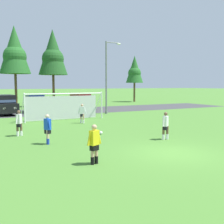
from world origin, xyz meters
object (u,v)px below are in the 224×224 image
object	(u,v)px
player_winger_left	(166,126)
parked_car_slot_far_left	(5,105)
referee	(94,144)
parked_car_slot_center_left	(61,103)
player_defender_far	(19,123)
soccer_ball	(101,133)
street_lamp	(108,77)
player_midfield_center	(48,129)
soccer_goal	(63,106)
player_striker_near	(82,114)
parked_car_slot_left	(35,103)
parked_car_slot_center	(81,101)

from	to	relation	value
player_winger_left	parked_car_slot_far_left	world-z (taller)	parked_car_slot_far_left
referee	parked_car_slot_center_left	size ratio (longest dim) A/B	0.38
player_defender_far	parked_car_slot_center_left	bearing A→B (deg)	64.16
soccer_ball	street_lamp	xyz separation A→B (m)	(6.30, 11.48, 4.05)
street_lamp	player_midfield_center	bearing A→B (deg)	-128.47
soccer_goal	player_striker_near	xyz separation A→B (m)	(0.67, -3.14, -0.47)
parked_car_slot_far_left	street_lamp	world-z (taller)	street_lamp
player_winger_left	parked_car_slot_left	bearing A→B (deg)	99.26
soccer_goal	parked_car_slot_center	distance (m)	10.69
parked_car_slot_center	soccer_ball	bearing A→B (deg)	-107.25
street_lamp	soccer_goal	bearing A→B (deg)	-155.27
player_defender_far	parked_car_slot_left	world-z (taller)	parked_car_slot_left
referee	parked_car_slot_center	distance (m)	25.40
player_defender_far	soccer_ball	bearing A→B (deg)	-21.89
player_striker_near	player_midfield_center	bearing A→B (deg)	-124.66
referee	street_lamp	xyz separation A→B (m)	(9.43, 17.43, 3.34)
referee	player_defender_far	bearing A→B (deg)	102.08
player_winger_left	soccer_ball	bearing A→B (deg)	129.26
player_striker_near	street_lamp	xyz separation A→B (m)	(5.43, 5.95, 3.34)
player_midfield_center	parked_car_slot_far_left	distance (m)	16.89
parked_car_slot_center_left	parked_car_slot_center	distance (m)	2.68
soccer_ball	player_winger_left	xyz separation A→B (m)	(2.68, -3.28, 0.71)
parked_car_slot_far_left	parked_car_slot_center	xyz separation A→B (m)	(9.64, 2.30, 0.00)
player_midfield_center	soccer_ball	bearing A→B (deg)	18.37
soccer_goal	street_lamp	world-z (taller)	street_lamp
parked_car_slot_left	player_midfield_center	bearing A→B (deg)	-100.03
parked_car_slot_center	player_midfield_center	bearing A→B (deg)	-116.08
street_lamp	player_winger_left	bearing A→B (deg)	-103.77
soccer_ball	player_defender_far	xyz separation A→B (m)	(-4.82, 1.93, 0.71)
player_winger_left	parked_car_slot_center	world-z (taller)	parked_car_slot_center
soccer_ball	parked_car_slot_center	world-z (taller)	parked_car_slot_center
player_winger_left	parked_car_slot_center	distance (m)	21.39
soccer_ball	parked_car_slot_far_left	distance (m)	16.17
parked_car_slot_center_left	parked_car_slot_center	xyz separation A→B (m)	(2.67, 0.06, 0.24)
player_striker_near	parked_car_slot_center_left	xyz separation A→B (m)	(2.02, 12.32, 0.05)
player_defender_far	referee	bearing A→B (deg)	-77.92
referee	parked_car_slot_left	bearing A→B (deg)	83.72
player_striker_near	street_lamp	size ratio (longest dim) A/B	0.20
referee	player_striker_near	size ratio (longest dim) A/B	1.00
parked_car_slot_far_left	parked_car_slot_center_left	distance (m)	7.32
soccer_ball	player_striker_near	size ratio (longest dim) A/B	0.13
soccer_ball	referee	xyz separation A→B (m)	(-3.13, -5.95, 0.71)
parked_car_slot_center_left	player_defender_far	bearing A→B (deg)	-115.84
player_striker_near	player_defender_far	bearing A→B (deg)	-147.71
player_striker_near	player_defender_far	xyz separation A→B (m)	(-5.69, -3.59, 0.00)
soccer_goal	street_lamp	xyz separation A→B (m)	(6.10, 2.81, 2.87)
soccer_ball	soccer_goal	size ratio (longest dim) A/B	0.03
soccer_ball	street_lamp	bearing A→B (deg)	61.24
referee	parked_car_slot_center_left	bearing A→B (deg)	75.81
player_defender_far	parked_car_slot_center	xyz separation A→B (m)	(10.38, 15.97, 0.29)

